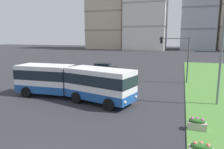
{
  "coord_description": "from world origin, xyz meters",
  "views": [
    {
      "loc": [
        5.88,
        -5.23,
        5.65
      ],
      "look_at": [
        -0.3,
        13.12,
        2.2
      ],
      "focal_mm": 33.6,
      "sensor_mm": 36.0,
      "label": 1
    }
  ],
  "objects_px": {
    "articulated_bus": "(73,81)",
    "traffic_light_far_right": "(178,51)",
    "streetlight_median": "(222,46)",
    "apartment_tower_westcentre": "(146,5)",
    "apartment_tower_centre": "(199,10)",
    "flower_planter_2": "(197,124)",
    "apartment_tower_west": "(109,5)",
    "car_black_sedan": "(103,68)"
  },
  "relations": [
    {
      "from": "car_black_sedan",
      "to": "apartment_tower_centre",
      "type": "relative_size",
      "value": 0.13
    },
    {
      "from": "articulated_bus",
      "to": "flower_planter_2",
      "type": "distance_m",
      "value": 11.14
    },
    {
      "from": "traffic_light_far_right",
      "to": "apartment_tower_westcentre",
      "type": "bearing_deg",
      "value": 102.97
    },
    {
      "from": "flower_planter_2",
      "to": "streetlight_median",
      "type": "bearing_deg",
      "value": 71.73
    },
    {
      "from": "flower_planter_2",
      "to": "apartment_tower_centre",
      "type": "xyz_separation_m",
      "value": [
        4.64,
        90.71,
        17.14
      ]
    },
    {
      "from": "car_black_sedan",
      "to": "traffic_light_far_right",
      "type": "distance_m",
      "value": 12.41
    },
    {
      "from": "traffic_light_far_right",
      "to": "apartment_tower_centre",
      "type": "height_order",
      "value": "apartment_tower_centre"
    },
    {
      "from": "articulated_bus",
      "to": "traffic_light_far_right",
      "type": "height_order",
      "value": "traffic_light_far_right"
    },
    {
      "from": "car_black_sedan",
      "to": "apartment_tower_west",
      "type": "xyz_separation_m",
      "value": [
        -23.96,
        71.61,
        20.85
      ]
    },
    {
      "from": "articulated_bus",
      "to": "traffic_light_far_right",
      "type": "distance_m",
      "value": 13.98
    },
    {
      "from": "flower_planter_2",
      "to": "apartment_tower_centre",
      "type": "distance_m",
      "value": 92.43
    },
    {
      "from": "car_black_sedan",
      "to": "streetlight_median",
      "type": "height_order",
      "value": "streetlight_median"
    },
    {
      "from": "streetlight_median",
      "to": "car_black_sedan",
      "type": "bearing_deg",
      "value": 140.94
    },
    {
      "from": "streetlight_median",
      "to": "apartment_tower_westcentre",
      "type": "xyz_separation_m",
      "value": [
        -19.33,
        76.97,
        14.57
      ]
    },
    {
      "from": "articulated_bus",
      "to": "traffic_light_far_right",
      "type": "xyz_separation_m",
      "value": [
        8.88,
        10.55,
        2.28
      ]
    },
    {
      "from": "traffic_light_far_right",
      "to": "streetlight_median",
      "type": "distance_m",
      "value": 9.1
    },
    {
      "from": "car_black_sedan",
      "to": "traffic_light_far_right",
      "type": "relative_size",
      "value": 0.8
    },
    {
      "from": "articulated_bus",
      "to": "car_black_sedan",
      "type": "relative_size",
      "value": 2.62
    },
    {
      "from": "articulated_bus",
      "to": "streetlight_median",
      "type": "height_order",
      "value": "streetlight_median"
    },
    {
      "from": "traffic_light_far_right",
      "to": "apartment_tower_west",
      "type": "height_order",
      "value": "apartment_tower_west"
    },
    {
      "from": "traffic_light_far_right",
      "to": "apartment_tower_centre",
      "type": "distance_m",
      "value": 78.08
    },
    {
      "from": "articulated_bus",
      "to": "apartment_tower_westcentre",
      "type": "height_order",
      "value": "apartment_tower_westcentre"
    },
    {
      "from": "car_black_sedan",
      "to": "apartment_tower_centre",
      "type": "xyz_separation_m",
      "value": [
        17.64,
        72.86,
        16.81
      ]
    },
    {
      "from": "apartment_tower_west",
      "to": "traffic_light_far_right",
      "type": "bearing_deg",
      "value": -64.87
    },
    {
      "from": "apartment_tower_west",
      "to": "apartment_tower_centre",
      "type": "bearing_deg",
      "value": 1.72
    },
    {
      "from": "articulated_bus",
      "to": "apartment_tower_westcentre",
      "type": "xyz_separation_m",
      "value": [
        -6.93,
        79.19,
        17.91
      ]
    },
    {
      "from": "apartment_tower_west",
      "to": "car_black_sedan",
      "type": "bearing_deg",
      "value": -71.5
    },
    {
      "from": "apartment_tower_west",
      "to": "apartment_tower_centre",
      "type": "distance_m",
      "value": 41.82
    },
    {
      "from": "traffic_light_far_right",
      "to": "apartment_tower_westcentre",
      "type": "distance_m",
      "value": 72.16
    },
    {
      "from": "traffic_light_far_right",
      "to": "streetlight_median",
      "type": "xyz_separation_m",
      "value": [
        3.51,
        -8.33,
        1.06
      ]
    },
    {
      "from": "car_black_sedan",
      "to": "apartment_tower_west",
      "type": "distance_m",
      "value": 78.34
    },
    {
      "from": "flower_planter_2",
      "to": "streetlight_median",
      "type": "xyz_separation_m",
      "value": [
        1.9,
        5.76,
        4.57
      ]
    },
    {
      "from": "apartment_tower_westcentre",
      "to": "apartment_tower_centre",
      "type": "relative_size",
      "value": 1.11
    },
    {
      "from": "traffic_light_far_right",
      "to": "apartment_tower_west",
      "type": "xyz_separation_m",
      "value": [
        -35.35,
        75.38,
        17.67
      ]
    },
    {
      "from": "articulated_bus",
      "to": "apartment_tower_westcentre",
      "type": "distance_m",
      "value": 81.49
    },
    {
      "from": "streetlight_median",
      "to": "apartment_tower_westcentre",
      "type": "bearing_deg",
      "value": 104.09
    },
    {
      "from": "apartment_tower_west",
      "to": "apartment_tower_westcentre",
      "type": "relative_size",
      "value": 1.1
    },
    {
      "from": "car_black_sedan",
      "to": "flower_planter_2",
      "type": "xyz_separation_m",
      "value": [
        13.0,
        -17.85,
        -0.33
      ]
    },
    {
      "from": "flower_planter_2",
      "to": "traffic_light_far_right",
      "type": "bearing_deg",
      "value": 96.53
    },
    {
      "from": "traffic_light_far_right",
      "to": "streetlight_median",
      "type": "height_order",
      "value": "streetlight_median"
    },
    {
      "from": "apartment_tower_centre",
      "to": "streetlight_median",
      "type": "bearing_deg",
      "value": -91.85
    },
    {
      "from": "car_black_sedan",
      "to": "flower_planter_2",
      "type": "relative_size",
      "value": 4.15
    }
  ]
}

